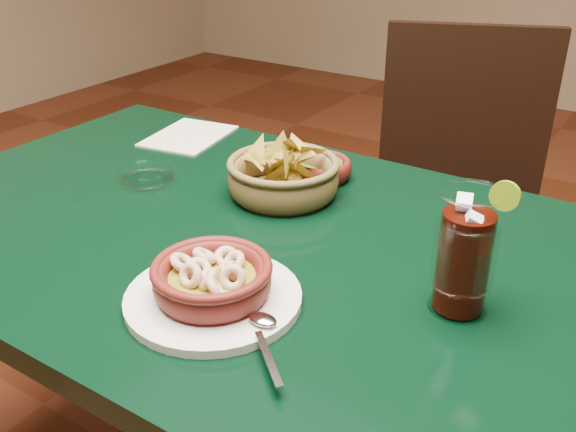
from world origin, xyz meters
The scene contains 8 objects.
dining_table centered at (0.00, 0.00, 0.65)m, with size 1.20×0.80×0.75m.
dining_chair centered at (0.18, 0.71, 0.53)m, with size 0.57×0.57×0.96m.
shrimp_plate centered at (0.13, -0.19, 0.78)m, with size 0.30×0.24×0.08m.
chip_basket centered at (0.02, 0.14, 0.79)m, with size 0.23×0.23×0.14m.
guacamole_ramekin centered at (0.04, 0.25, 0.77)m, with size 0.14×0.14×0.05m.
cola_drink centered at (0.41, -0.02, 0.83)m, with size 0.17×0.17×0.19m.
glass_ashtray centered at (-0.23, 0.05, 0.76)m, with size 0.12×0.12×0.03m.
paper_menu centered at (-0.33, 0.28, 0.75)m, with size 0.18×0.22×0.00m.
Camera 1 is at (0.61, -0.74, 1.25)m, focal length 40.00 mm.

